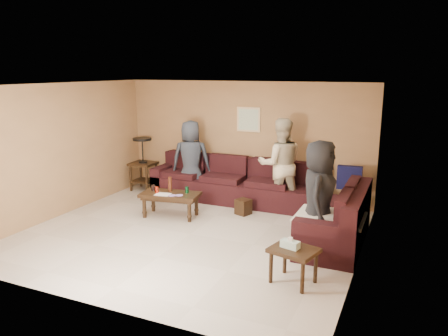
# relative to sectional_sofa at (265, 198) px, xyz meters

# --- Properties ---
(room) EXTENTS (5.60, 5.50, 2.50)m
(room) POSITION_rel_sectional_sofa_xyz_m (-0.81, -1.52, 1.34)
(room) COLOR #B8AC9C
(room) RESTS_ON ground
(sectional_sofa) EXTENTS (4.65, 2.90, 0.97)m
(sectional_sofa) POSITION_rel_sectional_sofa_xyz_m (0.00, 0.00, 0.00)
(sectional_sofa) COLOR black
(sectional_sofa) RESTS_ON ground
(coffee_table) EXTENTS (1.17, 0.71, 0.74)m
(coffee_table) POSITION_rel_sectional_sofa_xyz_m (-1.59, -0.86, 0.06)
(coffee_table) COLOR black
(coffee_table) RESTS_ON ground
(end_table_left) EXTENTS (0.55, 0.55, 1.22)m
(end_table_left) POSITION_rel_sectional_sofa_xyz_m (-3.13, 0.53, 0.31)
(end_table_left) COLOR black
(end_table_left) RESTS_ON ground
(side_table_right) EXTENTS (0.68, 0.60, 0.62)m
(side_table_right) POSITION_rel_sectional_sofa_xyz_m (1.23, -2.50, 0.09)
(side_table_right) COLOR black
(side_table_right) RESTS_ON ground
(waste_bin) EXTENTS (0.32, 0.32, 0.30)m
(waste_bin) POSITION_rel_sectional_sofa_xyz_m (-0.37, -0.19, -0.18)
(waste_bin) COLOR black
(waste_bin) RESTS_ON ground
(wall_art) EXTENTS (0.52, 0.04, 0.52)m
(wall_art) POSITION_rel_sectional_sofa_xyz_m (-0.71, 0.96, 1.37)
(wall_art) COLOR tan
(wall_art) RESTS_ON ground
(person_left) EXTENTS (0.96, 0.79, 1.69)m
(person_left) POSITION_rel_sectional_sofa_xyz_m (-1.82, 0.43, 0.52)
(person_left) COLOR #2B323C
(person_left) RESTS_ON ground
(person_middle) EXTENTS (1.10, 1.01, 1.83)m
(person_middle) POSITION_rel_sectional_sofa_xyz_m (0.17, 0.41, 0.59)
(person_middle) COLOR beige
(person_middle) RESTS_ON ground
(person_right) EXTENTS (0.61, 0.88, 1.72)m
(person_right) POSITION_rel_sectional_sofa_xyz_m (1.28, -1.27, 0.53)
(person_right) COLOR black
(person_right) RESTS_ON ground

